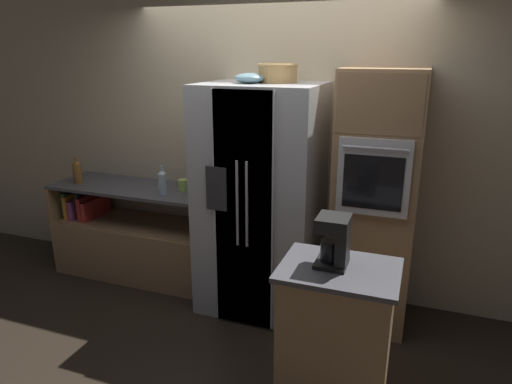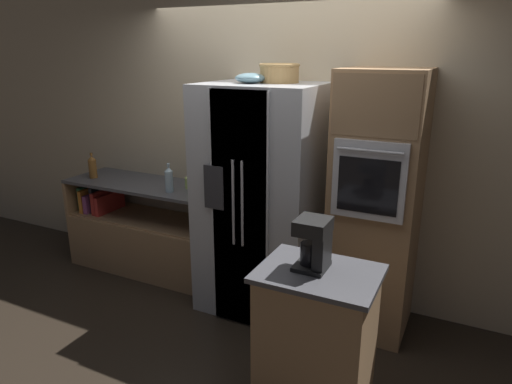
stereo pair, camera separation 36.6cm
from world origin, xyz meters
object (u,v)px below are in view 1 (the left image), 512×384
object	(u,v)px
wall_oven	(375,201)
bottle_tall	(77,171)
fruit_bowl	(250,78)
coffee_maker	(336,239)
wicker_basket	(278,72)
bottle_short	(162,182)
mug	(183,185)
refrigerator	(261,200)

from	to	relation	value
wall_oven	bottle_tall	bearing A→B (deg)	-178.69
fruit_bowl	coffee_maker	bearing A→B (deg)	-46.96
wall_oven	wicker_basket	world-z (taller)	wicker_basket
fruit_bowl	coffee_maker	size ratio (longest dim) A/B	0.80
bottle_short	mug	distance (m)	0.22
refrigerator	bottle_tall	world-z (taller)	refrigerator
fruit_bowl	bottle_tall	xyz separation A→B (m)	(-1.82, 0.07, -0.91)
fruit_bowl	coffee_maker	xyz separation A→B (m)	(0.88, -0.94, -0.82)
fruit_bowl	mug	distance (m)	1.23
refrigerator	bottle_tall	distance (m)	1.89
fruit_bowl	wall_oven	bearing A→B (deg)	7.90
bottle_tall	mug	xyz separation A→B (m)	(1.09, 0.12, -0.06)
bottle_short	wicker_basket	bearing A→B (deg)	6.43
wicker_basket	bottle_short	distance (m)	1.40
wicker_basket	mug	bearing A→B (deg)	176.34
fruit_bowl	bottle_tall	distance (m)	2.03
refrigerator	wall_oven	xyz separation A→B (m)	(0.91, 0.09, 0.07)
refrigerator	wall_oven	size ratio (longest dim) A/B	0.94
fruit_bowl	bottle_tall	bearing A→B (deg)	177.70
refrigerator	bottle_tall	size ratio (longest dim) A/B	7.37
bottle_tall	mug	size ratio (longest dim) A/B	1.96
wall_oven	wicker_basket	bearing A→B (deg)	179.85
wall_oven	mug	xyz separation A→B (m)	(-1.72, 0.06, -0.06)
wicker_basket	bottle_short	world-z (taller)	wicker_basket
wall_oven	bottle_tall	world-z (taller)	wall_oven
refrigerator	mug	xyz separation A→B (m)	(-0.81, 0.15, 0.01)
wall_oven	bottle_short	xyz separation A→B (m)	(-1.83, -0.11, 0.01)
fruit_bowl	coffee_maker	distance (m)	1.53
refrigerator	wicker_basket	bearing A→B (deg)	40.82
bottle_tall	bottle_short	size ratio (longest dim) A/B	0.97
refrigerator	coffee_maker	size ratio (longest dim) A/B	6.41
refrigerator	coffee_maker	world-z (taller)	refrigerator
bottle_tall	mug	world-z (taller)	bottle_tall
bottle_tall	bottle_short	xyz separation A→B (m)	(0.98, -0.05, 0.00)
wall_oven	fruit_bowl	size ratio (longest dim) A/B	8.51
refrigerator	bottle_tall	xyz separation A→B (m)	(-1.89, 0.02, 0.07)
wicker_basket	bottle_tall	xyz separation A→B (m)	(-2.00, -0.07, -0.95)
wall_oven	fruit_bowl	xyz separation A→B (m)	(-0.99, -0.14, 0.92)
bottle_short	coffee_maker	world-z (taller)	coffee_maker
wicker_basket	bottle_short	xyz separation A→B (m)	(-1.02, -0.11, -0.95)
coffee_maker	mug	bearing A→B (deg)	144.71
wall_oven	wicker_basket	size ratio (longest dim) A/B	6.39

